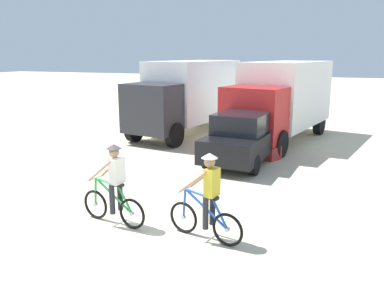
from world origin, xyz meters
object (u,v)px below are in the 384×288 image
at_px(box_truck_avon_van, 188,93).
at_px(cyclist_orange_shirt, 114,188).
at_px(box_truck_white_box, 282,97).
at_px(supply_crate, 268,152).
at_px(cyclist_cowboy_hat, 207,200).
at_px(sedan_parked, 243,137).

bearing_deg(box_truck_avon_van, cyclist_orange_shirt, -77.88).
height_order(box_truck_white_box, supply_crate, box_truck_white_box).
bearing_deg(supply_crate, box_truck_avon_van, 142.30).
xyz_separation_m(cyclist_orange_shirt, cyclist_cowboy_hat, (2.13, -0.01, 0.00)).
distance_m(box_truck_white_box, cyclist_orange_shirt, 10.24).
xyz_separation_m(box_truck_white_box, cyclist_cowboy_hat, (-0.05, -9.96, -1.03)).
relative_size(cyclist_orange_shirt, supply_crate, 2.32).
height_order(box_truck_white_box, sedan_parked, box_truck_white_box).
relative_size(sedan_parked, cyclist_orange_shirt, 2.39).
height_order(box_truck_avon_van, supply_crate, box_truck_avon_van).
bearing_deg(box_truck_white_box, supply_crate, -89.77).
xyz_separation_m(cyclist_orange_shirt, supply_crate, (2.19, 6.69, -0.61)).
distance_m(box_truck_white_box, sedan_parked, 4.20).
bearing_deg(box_truck_avon_van, supply_crate, -37.70).
height_order(cyclist_orange_shirt, cyclist_cowboy_hat, same).
height_order(box_truck_avon_van, box_truck_white_box, same).
height_order(cyclist_orange_shirt, supply_crate, cyclist_orange_shirt).
bearing_deg(sedan_parked, cyclist_orange_shirt, -103.94).
xyz_separation_m(box_truck_avon_van, sedan_parked, (3.63, -4.12, -0.99)).
distance_m(box_truck_white_box, supply_crate, 3.65).
distance_m(box_truck_avon_van, sedan_parked, 5.58).
distance_m(sedan_parked, supply_crate, 1.23).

